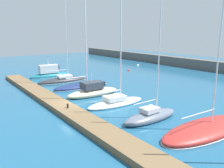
% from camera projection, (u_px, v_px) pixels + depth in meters
% --- Properties ---
extents(ground_plane, '(120.00, 120.00, 0.00)m').
position_uv_depth(ground_plane, '(73.00, 107.00, 26.05)').
color(ground_plane, '#1E567A').
extents(dock_pier, '(42.29, 2.29, 0.54)m').
position_uv_depth(dock_pier, '(62.00, 107.00, 25.22)').
color(dock_pier, brown).
rests_on(dock_pier, ground_plane).
extents(motorboat_teal_nearest, '(2.59, 7.67, 3.68)m').
position_uv_depth(motorboat_teal_nearest, '(50.00, 74.00, 42.86)').
color(motorboat_teal_nearest, '#19707F').
rests_on(motorboat_teal_nearest, ground_plane).
extents(sailboat_charcoal_second, '(2.74, 8.53, 13.56)m').
position_uv_depth(sailboat_charcoal_second, '(63.00, 80.00, 38.78)').
color(sailboat_charcoal_second, '#2D2D33').
rests_on(sailboat_charcoal_second, ground_plane).
extents(sailboat_navy_third, '(2.95, 9.08, 19.64)m').
position_uv_depth(sailboat_navy_third, '(82.00, 84.00, 35.24)').
color(sailboat_navy_third, navy).
rests_on(sailboat_navy_third, ground_plane).
extents(motorboat_sand_fourth, '(2.57, 7.38, 3.24)m').
position_uv_depth(motorboat_sand_fourth, '(93.00, 91.00, 30.50)').
color(motorboat_sand_fourth, beige).
rests_on(motorboat_sand_fourth, ground_plane).
extents(sailboat_white_fifth, '(2.52, 7.45, 14.88)m').
position_uv_depth(sailboat_white_fifth, '(116.00, 102.00, 26.68)').
color(sailboat_white_fifth, white).
rests_on(sailboat_white_fifth, ground_plane).
extents(sailboat_slate_sixth, '(2.04, 6.42, 13.01)m').
position_uv_depth(sailboat_slate_sixth, '(151.00, 116.00, 22.08)').
color(sailboat_slate_sixth, slate).
rests_on(sailboat_slate_sixth, ground_plane).
extents(sailboat_red_seventh, '(3.93, 10.30, 16.49)m').
position_uv_depth(sailboat_red_seventh, '(207.00, 129.00, 19.55)').
color(sailboat_red_seventh, '#B72D28').
rests_on(sailboat_red_seventh, ground_plane).
extents(mooring_buoy_white, '(0.61, 0.61, 0.61)m').
position_uv_depth(mooring_buoy_white, '(138.00, 65.00, 57.45)').
color(mooring_buoy_white, white).
rests_on(mooring_buoy_white, ground_plane).
extents(mooring_buoy_red, '(0.58, 0.58, 0.58)m').
position_uv_depth(mooring_buoy_red, '(129.00, 71.00, 49.53)').
color(mooring_buoy_red, red).
rests_on(mooring_buoy_red, ground_plane).
extents(dock_bollard, '(0.20, 0.20, 0.44)m').
position_uv_depth(dock_bollard, '(68.00, 106.00, 23.90)').
color(dock_bollard, black).
rests_on(dock_bollard, dock_pier).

